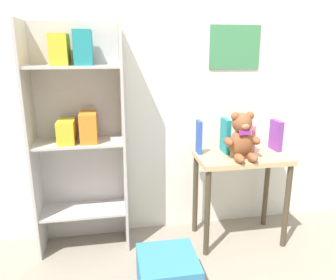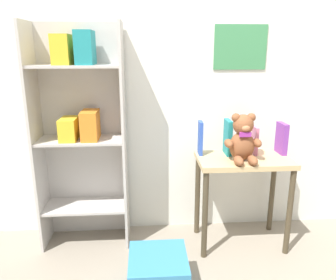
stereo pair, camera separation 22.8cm
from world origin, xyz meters
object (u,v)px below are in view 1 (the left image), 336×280
at_px(teddy_bear, 242,138).
at_px(book_standing_pink, 251,138).
at_px(bookshelf_side, 79,126).
at_px(book_standing_teal, 225,136).
at_px(book_standing_blue, 199,137).
at_px(storage_bin, 168,275).
at_px(display_table, 241,171).
at_px(book_standing_purple, 276,135).

distance_m(teddy_bear, book_standing_pink, 0.20).
relative_size(bookshelf_side, book_standing_teal, 6.32).
relative_size(bookshelf_side, book_standing_blue, 6.53).
distance_m(book_standing_teal, storage_bin, 1.04).
bearing_deg(book_standing_blue, storage_bin, -118.35).
bearing_deg(display_table, book_standing_pink, 40.61).
bearing_deg(book_standing_blue, book_standing_pink, -1.10).
distance_m(teddy_bear, book_standing_purple, 0.36).
bearing_deg(display_table, storage_bin, -142.28).
bearing_deg(teddy_bear, display_table, 59.72).
bearing_deg(display_table, book_standing_teal, 136.68).
relative_size(teddy_bear, book_standing_pink, 1.62).
bearing_deg(bookshelf_side, book_standing_pink, -3.05).
distance_m(display_table, teddy_bear, 0.28).
relative_size(book_standing_blue, storage_bin, 0.69).
distance_m(display_table, book_standing_blue, 0.40).
height_order(book_standing_blue, book_standing_pink, book_standing_blue).
bearing_deg(storage_bin, display_table, 37.72).
height_order(teddy_bear, book_standing_purple, teddy_bear).
relative_size(book_standing_pink, storage_bin, 0.58).
distance_m(teddy_bear, storage_bin, 1.02).
xyz_separation_m(bookshelf_side, book_standing_teal, (1.04, -0.06, -0.10)).
xyz_separation_m(display_table, storage_bin, (-0.63, -0.49, -0.43)).
distance_m(book_standing_blue, book_standing_purple, 0.60).
height_order(teddy_bear, book_standing_blue, teddy_bear).
bearing_deg(storage_bin, book_standing_teal, 47.53).
bearing_deg(teddy_bear, storage_bin, -144.33).
bearing_deg(storage_bin, book_standing_pink, 38.13).
xyz_separation_m(display_table, book_standing_purple, (0.30, 0.08, 0.24)).
bearing_deg(bookshelf_side, display_table, -7.53).
xyz_separation_m(teddy_bear, book_standing_blue, (-0.26, 0.16, -0.03)).
distance_m(teddy_bear, book_standing_teal, 0.17).
relative_size(teddy_bear, book_standing_teal, 1.30).
xyz_separation_m(book_standing_teal, book_standing_purple, (0.40, -0.01, -0.01)).
xyz_separation_m(book_standing_blue, book_standing_teal, (0.20, -0.01, 0.00)).
bearing_deg(book_standing_purple, display_table, -166.71).
xyz_separation_m(teddy_bear, storage_bin, (-0.60, -0.43, -0.70)).
height_order(bookshelf_side, book_standing_pink, bookshelf_side).
bearing_deg(display_table, teddy_bear, -120.28).
xyz_separation_m(bookshelf_side, book_standing_pink, (1.24, -0.07, -0.13)).
height_order(display_table, book_standing_teal, book_standing_teal).
height_order(teddy_bear, book_standing_pink, teddy_bear).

